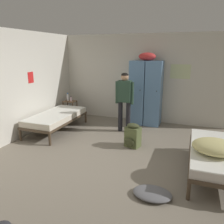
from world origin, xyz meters
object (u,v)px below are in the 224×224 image
at_px(lotion_bottle, 71,99).
at_px(clothes_pile_grey, 152,193).
at_px(backpack_olive, 133,136).
at_px(bedding_heap, 215,147).
at_px(water_bottle, 68,97).
at_px(shelf_unit, 70,108).
at_px(locker_bank, 146,92).
at_px(person_traveler, 125,97).
at_px(bed_left_rear, 56,117).
at_px(bed_right, 217,154).

bearing_deg(lotion_bottle, clothes_pile_grey, -44.79).
bearing_deg(backpack_olive, bedding_heap, -28.75).
bearing_deg(water_bottle, shelf_unit, -14.04).
distance_m(locker_bank, person_traveler, 0.93).
xyz_separation_m(shelf_unit, bedding_heap, (4.08, -2.39, 0.26)).
xyz_separation_m(bed_left_rear, person_traveler, (1.74, 0.59, 0.57)).
height_order(bed_left_rear, lotion_bottle, lotion_bottle).
xyz_separation_m(bed_left_rear, water_bottle, (-0.33, 1.19, 0.30)).
bearing_deg(bed_left_rear, clothes_pile_grey, -33.88).
bearing_deg(lotion_bottle, bed_right, -27.25).
xyz_separation_m(backpack_olive, clothes_pile_grey, (0.75, -1.67, -0.21)).
bearing_deg(person_traveler, water_bottle, 163.65).
relative_size(locker_bank, bedding_heap, 2.88).
relative_size(bedding_heap, water_bottle, 2.87).
bearing_deg(person_traveler, lotion_bottle, 164.09).
relative_size(shelf_unit, lotion_bottle, 3.31).
relative_size(bed_left_rear, backpack_olive, 3.45).
height_order(bed_left_rear, bedding_heap, bedding_heap).
height_order(bedding_heap, clothes_pile_grey, bedding_heap).
xyz_separation_m(bed_left_rear, lotion_bottle, (-0.18, 1.13, 0.27)).
relative_size(locker_bank, shelf_unit, 3.63).
bearing_deg(lotion_bottle, bed_left_rear, -80.98).
bearing_deg(clothes_pile_grey, bed_right, 48.07).
relative_size(bed_right, water_bottle, 7.60).
xyz_separation_m(shelf_unit, person_traveler, (1.99, -0.59, 0.61)).
xyz_separation_m(shelf_unit, water_bottle, (-0.08, 0.02, 0.34)).
height_order(bed_right, backpack_olive, backpack_olive).
bearing_deg(backpack_olive, bed_left_rear, 171.51).
distance_m(backpack_olive, clothes_pile_grey, 1.84).
xyz_separation_m(person_traveler, backpack_olive, (0.48, -0.92, -0.69)).
bearing_deg(locker_bank, bedding_heap, -57.33).
height_order(bed_left_rear, bed_right, same).
height_order(shelf_unit, person_traveler, person_traveler).
bearing_deg(bed_right, clothes_pile_grey, -131.93).
distance_m(lotion_bottle, clothes_pile_grey, 4.49).
height_order(bed_right, bedding_heap, bedding_heap).
xyz_separation_m(locker_bank, lotion_bottle, (-2.31, -0.30, -0.32)).
xyz_separation_m(bed_right, person_traveler, (-2.16, 1.55, 0.57)).
bearing_deg(bedding_heap, water_bottle, 149.94).
xyz_separation_m(locker_bank, bed_right, (1.77, -2.40, -0.59)).
bearing_deg(lotion_bottle, bedding_heap, -30.34).
distance_m(locker_bank, backpack_olive, 1.90).
relative_size(shelf_unit, person_traveler, 0.36).
xyz_separation_m(bedding_heap, backpack_olive, (-1.60, 0.88, -0.35)).
distance_m(locker_bank, clothes_pile_grey, 3.65).
height_order(lotion_bottle, backpack_olive, lotion_bottle).
distance_m(locker_bank, bed_right, 3.04).
height_order(lotion_bottle, clothes_pile_grey, lotion_bottle).
distance_m(person_traveler, clothes_pile_grey, 3.00).
xyz_separation_m(bed_left_rear, clothes_pile_grey, (2.97, -2.00, -0.33)).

